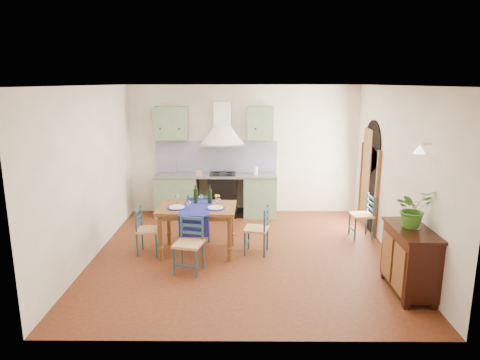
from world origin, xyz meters
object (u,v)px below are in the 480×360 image
at_px(chair_near, 189,244).
at_px(potted_plant, 413,208).
at_px(sideboard, 409,258).
at_px(dining_table, 197,212).

relative_size(chair_near, potted_plant, 1.64).
bearing_deg(potted_plant, sideboard, -96.25).
bearing_deg(dining_table, chair_near, -94.32).
xyz_separation_m(sideboard, potted_plant, (0.01, 0.05, 0.69)).
xyz_separation_m(chair_near, potted_plant, (3.10, -0.61, 0.75)).
bearing_deg(dining_table, sideboard, -24.80).
xyz_separation_m(chair_near, sideboard, (3.10, -0.66, 0.06)).
bearing_deg(potted_plant, chair_near, 168.85).
relative_size(dining_table, chair_near, 1.51).
relative_size(sideboard, potted_plant, 1.99).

